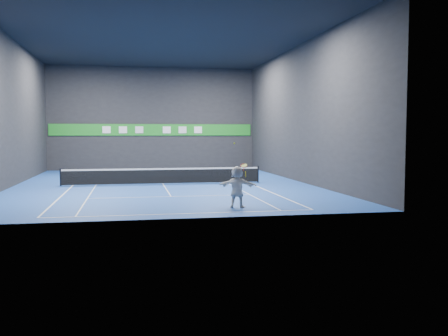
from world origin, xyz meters
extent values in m
plane|color=#1C449B|center=(0.00, 0.00, 0.00)|extent=(26.00, 26.00, 0.00)
plane|color=black|center=(0.00, 0.00, 9.00)|extent=(26.00, 26.00, 0.00)
cube|color=black|center=(0.00, 13.00, 4.50)|extent=(18.00, 0.10, 9.00)
cube|color=black|center=(0.00, -13.00, 4.50)|extent=(18.00, 0.10, 9.00)
cube|color=black|center=(-9.00, 0.00, 4.50)|extent=(0.10, 26.00, 9.00)
cube|color=black|center=(9.00, 0.00, 4.50)|extent=(0.10, 26.00, 9.00)
cube|color=white|center=(0.00, -11.89, 0.00)|extent=(10.98, 0.08, 0.01)
cube|color=white|center=(0.00, 11.89, 0.00)|extent=(10.98, 0.08, 0.01)
cube|color=white|center=(-5.49, 0.00, 0.00)|extent=(0.08, 23.78, 0.01)
cube|color=white|center=(5.49, 0.00, 0.00)|extent=(0.08, 23.78, 0.01)
cube|color=white|center=(-4.11, 0.00, 0.00)|extent=(0.06, 23.78, 0.01)
cube|color=white|center=(4.11, 0.00, 0.00)|extent=(0.06, 23.78, 0.01)
cube|color=white|center=(0.00, -6.40, 0.00)|extent=(8.23, 0.06, 0.01)
cube|color=white|center=(0.00, 6.40, 0.00)|extent=(8.23, 0.06, 0.01)
cube|color=white|center=(0.00, 0.00, 0.00)|extent=(0.06, 12.80, 0.01)
imported|color=white|center=(2.51, -10.64, 0.90)|extent=(1.74, 1.15, 1.80)
sphere|color=#D8F829|center=(2.38, -10.63, 2.77)|extent=(0.07, 0.07, 0.07)
cylinder|color=black|center=(-6.20, 0.00, 0.54)|extent=(0.10, 0.10, 1.07)
cylinder|color=black|center=(6.20, 0.00, 0.54)|extent=(0.10, 0.10, 1.07)
cube|color=black|center=(0.00, 0.00, 0.47)|extent=(12.40, 0.03, 0.86)
cube|color=white|center=(0.00, 0.00, 0.95)|extent=(12.40, 0.04, 0.10)
cube|color=#1D8924|center=(0.00, 12.94, 3.50)|extent=(17.64, 0.06, 1.00)
cube|color=white|center=(-4.00, 12.88, 3.50)|extent=(0.70, 0.04, 0.60)
cube|color=white|center=(-2.60, 12.88, 3.50)|extent=(0.70, 0.04, 0.60)
cube|color=silver|center=(-1.20, 12.88, 3.50)|extent=(0.70, 0.04, 0.60)
cube|color=white|center=(1.20, 12.88, 3.50)|extent=(0.70, 0.04, 0.60)
cube|color=silver|center=(2.60, 12.88, 3.50)|extent=(0.70, 0.04, 0.60)
cube|color=white|center=(4.00, 12.88, 3.50)|extent=(0.70, 0.04, 0.60)
torus|color=#AF121B|center=(2.81, -10.59, 1.80)|extent=(0.38, 0.33, 0.23)
cylinder|color=#CDD44A|center=(2.83, -10.59, 1.82)|extent=(0.35, 0.32, 0.18)
cylinder|color=red|center=(2.81, -10.59, 1.67)|extent=(0.07, 0.11, 0.18)
cylinder|color=yellow|center=(2.89, -10.61, 1.44)|extent=(0.08, 0.15, 0.26)
camera|label=1|loc=(-2.01, -31.53, 3.21)|focal=40.00mm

